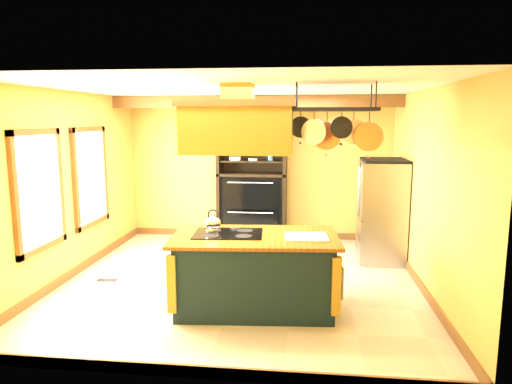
% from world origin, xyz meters
% --- Properties ---
extents(floor, '(5.00, 5.00, 0.00)m').
position_xyz_m(floor, '(0.00, 0.00, 0.00)').
color(floor, beige).
rests_on(floor, ground).
extents(ceiling, '(5.00, 5.00, 0.00)m').
position_xyz_m(ceiling, '(0.00, 0.00, 2.70)').
color(ceiling, white).
rests_on(ceiling, wall_back).
extents(wall_back, '(5.00, 0.02, 2.70)m').
position_xyz_m(wall_back, '(0.00, 2.50, 1.35)').
color(wall_back, gold).
rests_on(wall_back, floor).
extents(wall_front, '(5.00, 0.02, 2.70)m').
position_xyz_m(wall_front, '(0.00, -2.50, 1.35)').
color(wall_front, gold).
rests_on(wall_front, floor).
extents(wall_left, '(0.02, 5.00, 2.70)m').
position_xyz_m(wall_left, '(-2.50, 0.00, 1.35)').
color(wall_left, gold).
rests_on(wall_left, floor).
extents(wall_right, '(0.02, 5.00, 2.70)m').
position_xyz_m(wall_right, '(2.50, 0.00, 1.35)').
color(wall_right, gold).
rests_on(wall_right, floor).
extents(ceiling_beam, '(5.00, 0.15, 0.20)m').
position_xyz_m(ceiling_beam, '(0.00, 1.70, 2.59)').
color(ceiling_beam, brown).
rests_on(ceiling_beam, ceiling).
extents(window_near, '(0.06, 1.06, 1.56)m').
position_xyz_m(window_near, '(-2.47, -0.80, 1.40)').
color(window_near, brown).
rests_on(window_near, wall_left).
extents(window_far, '(0.06, 1.06, 1.56)m').
position_xyz_m(window_far, '(-2.47, 0.60, 1.40)').
color(window_far, brown).
rests_on(window_far, wall_left).
extents(kitchen_island, '(2.06, 1.25, 1.11)m').
position_xyz_m(kitchen_island, '(0.31, -0.90, 0.47)').
color(kitchen_island, black).
rests_on(kitchen_island, floor).
extents(range_hood, '(1.34, 0.76, 0.80)m').
position_xyz_m(range_hood, '(0.11, -0.91, 2.23)').
color(range_hood, '#A37328').
rests_on(range_hood, ceiling).
extents(pot_rack, '(1.04, 0.47, 0.76)m').
position_xyz_m(pot_rack, '(1.22, -0.91, 2.28)').
color(pot_rack, black).
rests_on(pot_rack, ceiling).
extents(refrigerator, '(0.71, 0.83, 1.63)m').
position_xyz_m(refrigerator, '(2.13, 1.24, 0.79)').
color(refrigerator, '#9A9CA3').
rests_on(refrigerator, floor).
extents(hutch, '(1.28, 0.58, 2.27)m').
position_xyz_m(hutch, '(-0.10, 2.25, 0.88)').
color(hutch, black).
rests_on(hutch, floor).
extents(floor_register, '(0.29, 0.14, 0.01)m').
position_xyz_m(floor_register, '(-1.92, -0.18, 0.01)').
color(floor_register, black).
rests_on(floor_register, floor).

